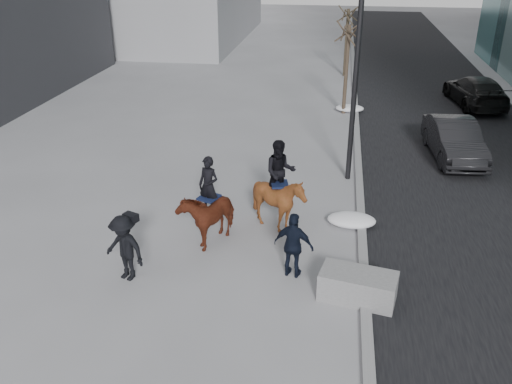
# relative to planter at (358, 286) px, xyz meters

# --- Properties ---
(ground) EXTENTS (120.00, 120.00, 0.00)m
(ground) POSITION_rel_planter_xyz_m (-2.81, 1.21, -0.36)
(ground) COLOR gray
(ground) RESTS_ON ground
(road) EXTENTS (8.00, 90.00, 0.01)m
(road) POSITION_rel_planter_xyz_m (4.19, 11.21, -0.35)
(road) COLOR black
(road) RESTS_ON ground
(curb) EXTENTS (0.25, 90.00, 0.12)m
(curb) POSITION_rel_planter_xyz_m (0.19, 11.21, -0.30)
(curb) COLOR gray
(curb) RESTS_ON ground
(planter) EXTENTS (1.92, 1.23, 0.71)m
(planter) POSITION_rel_planter_xyz_m (0.00, 0.00, 0.00)
(planter) COLOR gray
(planter) RESTS_ON ground
(car_near) EXTENTS (1.94, 4.64, 1.49)m
(car_near) POSITION_rel_planter_xyz_m (3.82, 9.82, 0.39)
(car_near) COLOR black
(car_near) RESTS_ON ground
(car_far) EXTENTS (2.73, 5.35, 1.49)m
(car_far) POSITION_rel_planter_xyz_m (6.19, 17.53, 0.39)
(car_far) COLOR black
(car_far) RESTS_ON ground
(tree_near) EXTENTS (1.20, 1.20, 4.67)m
(tree_near) POSITION_rel_planter_xyz_m (-0.41, 15.14, 1.98)
(tree_near) COLOR #392F21
(tree_near) RESTS_ON ground
(tree_far) EXTENTS (1.20, 1.20, 4.42)m
(tree_far) POSITION_rel_planter_xyz_m (-0.41, 23.12, 1.86)
(tree_far) COLOR #372E21
(tree_far) RESTS_ON ground
(mounted_left) EXTENTS (1.52, 2.09, 2.46)m
(mounted_left) POSITION_rel_planter_xyz_m (-4.12, 2.23, 0.56)
(mounted_left) COLOR #4F1A0F
(mounted_left) RESTS_ON ground
(mounted_right) EXTENTS (1.73, 1.87, 2.72)m
(mounted_right) POSITION_rel_planter_xyz_m (-2.24, 3.13, 0.73)
(mounted_right) COLOR #4B2E0F
(mounted_right) RESTS_ON ground
(feeder) EXTENTS (1.10, 0.97, 1.75)m
(feeder) POSITION_rel_planter_xyz_m (-1.60, 0.76, 0.52)
(feeder) COLOR black
(feeder) RESTS_ON ground
(camera_crew) EXTENTS (1.29, 1.02, 1.75)m
(camera_crew) POSITION_rel_planter_xyz_m (-5.74, 0.01, 0.53)
(camera_crew) COLOR black
(camera_crew) RESTS_ON ground
(lamppost) EXTENTS (0.25, 0.80, 9.09)m
(lamppost) POSITION_rel_planter_xyz_m (-0.21, 7.18, 4.64)
(lamppost) COLOR black
(lamppost) RESTS_ON ground
(snow_piles) EXTENTS (1.44, 12.67, 0.37)m
(snow_piles) POSITION_rel_planter_xyz_m (-0.11, 9.18, -0.18)
(snow_piles) COLOR white
(snow_piles) RESTS_ON ground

